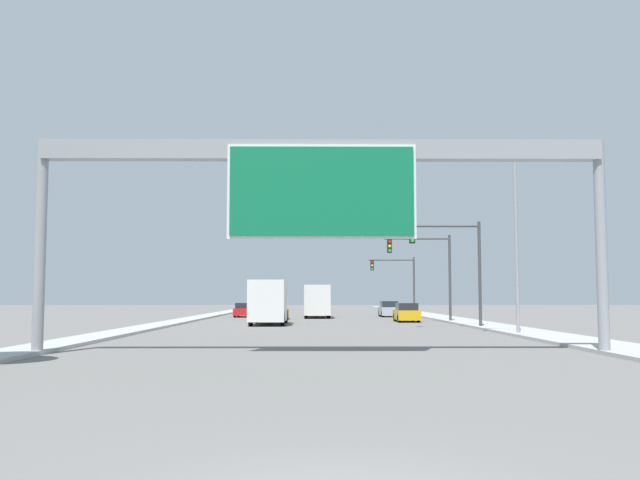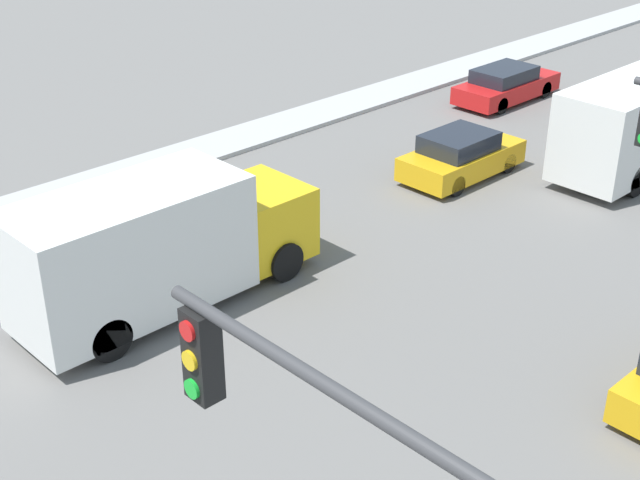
# 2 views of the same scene
# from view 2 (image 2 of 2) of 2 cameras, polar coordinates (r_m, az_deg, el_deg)

# --- Properties ---
(median_strip_left) EXTENTS (2.00, 120.00, 0.15)m
(median_strip_left) POSITION_cam_2_polar(r_m,az_deg,el_deg) (36.60, 4.99, 9.60)
(median_strip_left) COLOR #ACACAC
(median_strip_left) RESTS_ON ground
(car_mid_left) EXTENTS (1.89, 4.21, 1.47)m
(car_mid_left) POSITION_cam_2_polar(r_m,az_deg,el_deg) (28.30, 9.01, 5.34)
(car_mid_left) COLOR gold
(car_mid_left) RESTS_ON ground
(car_far_center) EXTENTS (1.82, 4.68, 1.36)m
(car_far_center) POSITION_cam_2_polar(r_m,az_deg,el_deg) (35.82, 11.82, 9.70)
(car_far_center) COLOR red
(car_far_center) RESTS_ON ground
(truck_box_primary) EXTENTS (2.45, 7.54, 3.12)m
(truck_box_primary) POSITION_cam_2_polar(r_m,az_deg,el_deg) (20.81, -10.37, -0.35)
(truck_box_primary) COLOR yellow
(truck_box_primary) RESTS_ON ground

